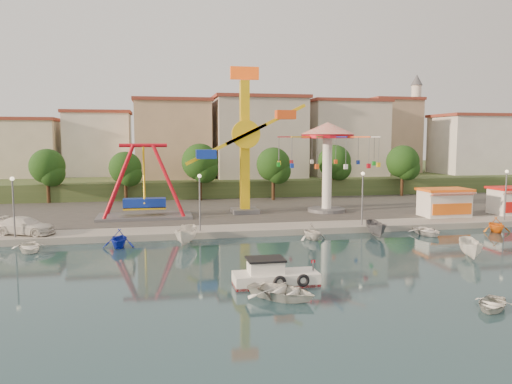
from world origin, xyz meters
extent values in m
plane|color=#122B33|center=(0.00, 0.00, 0.00)|extent=(200.00, 200.00, 0.00)
cube|color=#9E998E|center=(0.00, 62.00, 0.30)|extent=(200.00, 100.00, 0.60)
cube|color=#4C4944|center=(0.00, 30.00, 0.60)|extent=(90.00, 28.00, 0.01)
cube|color=#384C26|center=(0.00, 67.00, 1.50)|extent=(200.00, 60.00, 3.00)
cube|color=#59595E|center=(-13.20, 21.95, 0.75)|extent=(10.00, 5.00, 0.30)
cube|color=#122EA6|center=(-13.20, 21.95, 2.20)|extent=(4.50, 1.40, 1.00)
cylinder|color=red|center=(-13.20, 21.95, 8.40)|extent=(5.00, 0.40, 0.40)
cube|color=#59595E|center=(-1.98, 23.18, 0.85)|extent=(3.00, 3.00, 0.50)
cube|color=yellow|center=(-1.98, 23.18, 8.10)|extent=(1.00, 1.00, 15.00)
cube|color=#FF500E|center=(-1.98, 23.18, 16.40)|extent=(3.20, 0.50, 1.40)
cylinder|color=yellow|center=(-1.98, 22.38, 9.60)|extent=(3.20, 0.50, 3.20)
cube|color=yellow|center=(0.26, 22.18, 10.69)|extent=(9.14, 0.35, 4.69)
cube|color=#EB4914|center=(2.51, 22.18, 11.79)|extent=(2.20, 1.20, 1.00)
cylinder|color=#59595E|center=(7.56, 22.28, 0.80)|extent=(4.40, 4.40, 0.40)
cylinder|color=white|center=(7.56, 22.28, 5.10)|extent=(1.10, 1.10, 9.00)
cylinder|color=red|center=(7.56, 22.28, 9.40)|extent=(6.00, 6.00, 0.50)
cone|color=red|center=(7.56, 22.28, 10.30)|extent=(6.40, 6.40, 1.40)
cube|color=white|center=(19.12, 16.50, 2.00)|extent=(5.00, 3.00, 2.80)
cube|color=orange|center=(19.12, 16.50, 3.55)|extent=(5.40, 3.40, 0.25)
cube|color=red|center=(19.12, 14.80, 3.20)|extent=(5.00, 0.77, 0.43)
cylinder|color=#59595E|center=(-24.00, 13.00, 3.10)|extent=(0.14, 0.14, 5.00)
cylinder|color=#59595E|center=(-8.00, 13.00, 3.10)|extent=(0.14, 0.14, 5.00)
cylinder|color=#59595E|center=(8.00, 13.00, 3.10)|extent=(0.14, 0.14, 5.00)
cylinder|color=#59595E|center=(24.00, 13.00, 3.10)|extent=(0.14, 0.14, 5.00)
cylinder|color=#382314|center=(-26.00, 36.98, 2.40)|extent=(0.44, 0.44, 3.60)
sphere|color=black|center=(-26.00, 36.98, 5.49)|extent=(4.60, 4.60, 4.60)
cylinder|color=#382314|center=(-16.00, 36.24, 2.30)|extent=(0.44, 0.44, 3.40)
sphere|color=black|center=(-16.00, 36.24, 5.22)|extent=(4.35, 4.35, 4.35)
cylinder|color=#382314|center=(-6.00, 35.81, 2.56)|extent=(0.44, 0.44, 3.92)
sphere|color=black|center=(-6.00, 35.81, 5.94)|extent=(5.02, 5.02, 5.02)
cylinder|color=#382314|center=(4.00, 34.36, 2.43)|extent=(0.44, 0.44, 3.66)
sphere|color=black|center=(4.00, 34.36, 5.58)|extent=(4.68, 4.68, 4.68)
cylinder|color=#382314|center=(14.00, 37.35, 2.50)|extent=(0.44, 0.44, 3.80)
sphere|color=black|center=(14.00, 37.35, 5.77)|extent=(4.86, 4.86, 4.86)
cylinder|color=#382314|center=(24.00, 35.54, 2.49)|extent=(0.44, 0.44, 3.77)
sphere|color=black|center=(24.00, 35.54, 5.73)|extent=(4.83, 4.83, 4.83)
cube|color=beige|center=(-33.37, 46.06, 8.93)|extent=(9.26, 9.53, 11.87)
cube|color=silver|center=(-21.33, 51.38, 7.32)|extent=(12.33, 9.01, 8.63)
cube|color=tan|center=(-8.19, 51.96, 8.62)|extent=(11.95, 9.28, 11.23)
cube|color=beige|center=(5.60, 48.80, 7.60)|extent=(12.59, 10.50, 9.20)
cube|color=beige|center=(19.07, 52.20, 7.62)|extent=(10.75, 9.23, 9.24)
cube|color=tan|center=(32.37, 50.33, 8.61)|extent=(12.77, 10.96, 11.21)
cube|color=silver|center=(44.15, 48.77, 9.18)|extent=(8.23, 8.98, 12.36)
cube|color=beige|center=(56.03, 53.70, 7.38)|extent=(11.59, 10.93, 8.76)
cylinder|color=silver|center=(36.00, 54.00, 11.00)|extent=(1.80, 1.80, 16.00)
cylinder|color=#59595E|center=(36.00, 54.00, 16.00)|extent=(2.80, 2.80, 0.30)
cone|color=#59595E|center=(36.00, 54.00, 20.00)|extent=(2.20, 2.20, 2.00)
cube|color=white|center=(-4.66, -3.17, 0.32)|extent=(5.30, 2.03, 0.95)
cube|color=red|center=(-4.66, -3.17, 0.08)|extent=(5.30, 2.03, 0.17)
cube|color=white|center=(-5.29, -3.06, 1.11)|extent=(2.12, 1.59, 0.95)
cube|color=black|center=(-5.29, -3.06, 1.64)|extent=(2.34, 1.81, 0.13)
torus|color=black|center=(-4.66, -4.23, 0.48)|extent=(0.81, 0.21, 0.81)
torus|color=black|center=(-3.17, -4.17, 0.48)|extent=(0.81, 0.21, 0.81)
imported|color=white|center=(-4.93, -5.85, 0.43)|extent=(5.04, 5.04, 0.86)
imported|color=silver|center=(5.67, -9.81, 0.30)|extent=(3.51, 3.48, 0.60)
imported|color=white|center=(11.65, 0.74, 0.76)|extent=(2.89, 4.20, 1.52)
imported|color=silver|center=(-23.47, 14.27, 1.38)|extent=(5.80, 4.11, 1.56)
imported|color=white|center=(-22.12, 9.80, 0.37)|extent=(3.42, 4.10, 0.73)
imported|color=#1629C0|center=(-15.07, 9.80, 0.79)|extent=(2.92, 3.29, 1.59)
imported|color=silver|center=(-9.44, 9.80, 0.82)|extent=(2.70, 4.52, 1.64)
imported|color=silver|center=(1.84, 9.80, 0.75)|extent=(3.17, 3.43, 1.49)
imported|color=#5C5B60|center=(8.05, 9.80, 0.77)|extent=(2.13, 4.17, 1.54)
imported|color=white|center=(13.28, 9.80, 0.38)|extent=(2.80, 3.82, 0.77)
imported|color=orange|center=(20.63, 9.80, 0.76)|extent=(3.08, 3.38, 1.53)
camera|label=1|loc=(-11.81, -32.78, 9.13)|focal=35.00mm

